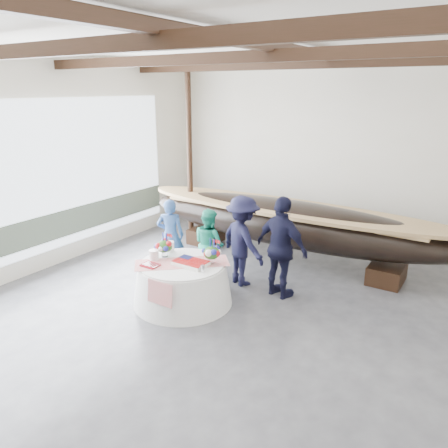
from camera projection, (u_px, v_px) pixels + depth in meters
The scene contains 12 objects.
floor at pixel (216, 357), 6.44m from camera, with size 10.00×12.00×0.01m, color #3D3D42.
wall_back at pixel (353, 155), 10.59m from camera, with size 10.00×0.02×4.50m, color silver.
ceiling at pixel (214, 25), 5.10m from camera, with size 10.00×12.00×0.01m, color white.
pavilion_structure at pixel (244, 72), 5.83m from camera, with size 9.80×11.76×4.50m.
open_bay at pixel (48, 185), 9.26m from camera, with size 0.03×7.00×3.20m.
longboat_display at pixel (287, 223), 9.84m from camera, with size 7.49×1.50×1.41m.
banquet_table at pixel (183, 283), 7.99m from camera, with size 1.82×1.82×0.78m.
tabletop_items at pixel (184, 253), 7.94m from camera, with size 1.62×1.53×0.40m.
guest_woman_blue at pixel (170, 235), 9.34m from camera, with size 0.58×0.38×1.58m, color navy.
guest_woman_teal at pixel (209, 243), 9.01m from camera, with size 0.71×0.55×1.47m, color #1E9C7B.
guest_man_left at pixel (243, 241), 8.62m from camera, with size 1.18×0.68×1.82m, color black.
guest_man_right at pixel (282, 248), 8.07m from camera, with size 1.14×0.48×1.95m, color black.
Camera 1 is at (3.12, -4.61, 3.80)m, focal length 35.00 mm.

